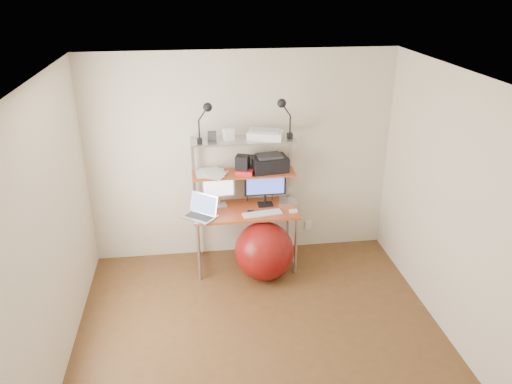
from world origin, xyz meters
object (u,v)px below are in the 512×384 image
printer (269,163)px  monitor_silver (218,188)px  laptop (202,212)px  monitor_black (265,185)px  exercise_ball (264,251)px

printer → monitor_silver: bearing=171.5°
laptop → printer: bearing=55.3°
monitor_silver → laptop: bearing=-135.0°
monitor_silver → monitor_black: 0.55m
laptop → printer: size_ratio=1.03×
monitor_silver → printer: printer is taller
monitor_black → laptop: 0.81m
laptop → printer: 0.96m
monitor_silver → monitor_black: bearing=-10.0°
monitor_black → printer: 0.26m
monitor_black → printer: bearing=36.9°
monitor_silver → printer: (0.59, -0.01, 0.28)m
printer → exercise_ball: printer is taller
printer → monitor_black: bearing=-150.6°
monitor_black → printer: size_ratio=1.10×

